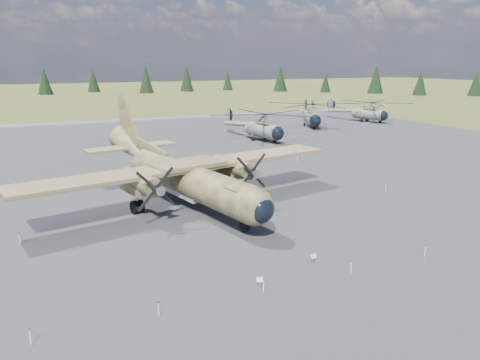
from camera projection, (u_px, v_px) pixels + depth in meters
name	position (u px, v px, depth m)	size (l,w,h in m)	color
ground	(233.00, 214.00, 39.77)	(500.00, 500.00, 0.00)	brown
apron	(195.00, 186.00, 48.60)	(120.00, 120.00, 0.04)	slate
transport_plane	(181.00, 172.00, 42.27)	(30.07, 27.00, 9.93)	#383F22
helicopter_near	(263.00, 121.00, 74.56)	(20.74, 22.24, 4.49)	slate
helicopter_mid	(312.00, 110.00, 90.17)	(23.96, 23.96, 4.63)	slate
helicopter_far	(369.00, 108.00, 97.77)	(21.39, 21.39, 4.21)	slate
info_placard_left	(260.00, 281.00, 26.77)	(0.43, 0.28, 0.62)	gray
info_placard_right	(313.00, 257.00, 29.94)	(0.43, 0.24, 0.64)	gray
barrier_fence	(228.00, 209.00, 39.39)	(33.12, 29.62, 0.85)	silver
treeline	(214.00, 148.00, 43.26)	(331.51, 341.06, 10.97)	black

